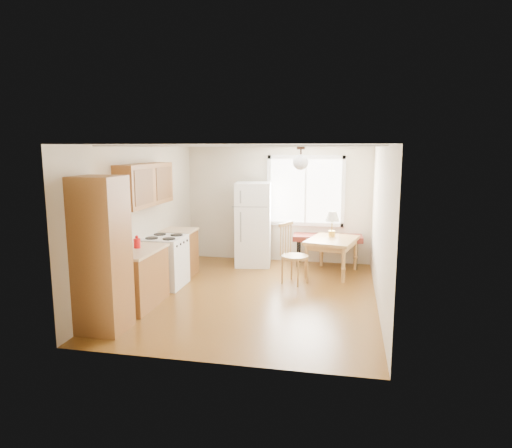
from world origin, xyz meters
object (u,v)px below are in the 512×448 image
(refrigerator, at_px, (253,224))
(chair, at_px, (290,249))
(bench, at_px, (328,238))
(dining_table, at_px, (332,244))

(refrigerator, bearing_deg, chair, -58.16)
(refrigerator, bearing_deg, bench, 0.10)
(dining_table, bearing_deg, bench, 114.06)
(refrigerator, distance_m, chair, 1.47)
(refrigerator, height_order, chair, refrigerator)
(bench, bearing_deg, dining_table, -82.39)
(refrigerator, relative_size, bench, 1.20)
(refrigerator, relative_size, chair, 1.58)
(dining_table, height_order, chair, chair)
(refrigerator, relative_size, dining_table, 1.35)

